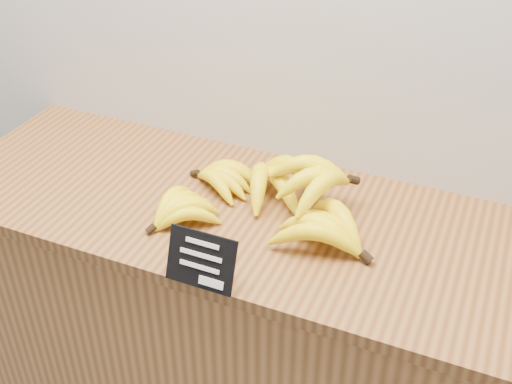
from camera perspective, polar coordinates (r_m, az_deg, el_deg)
name	(u,v)px	position (r m, az deg, el deg)	size (l,w,h in m)	color
counter	(263,358)	(1.76, 0.66, -14.58)	(1.46, 0.50, 0.90)	#AC7137
counter_top	(265,219)	(1.44, 0.78, -2.40)	(1.56, 0.54, 0.03)	brown
chalkboard_sign	(201,260)	(1.23, -4.93, -6.07)	(0.14, 0.01, 0.11)	black
banana_pile	(278,196)	(1.41, 1.96, -0.37)	(0.53, 0.40, 0.12)	#FFEC0A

